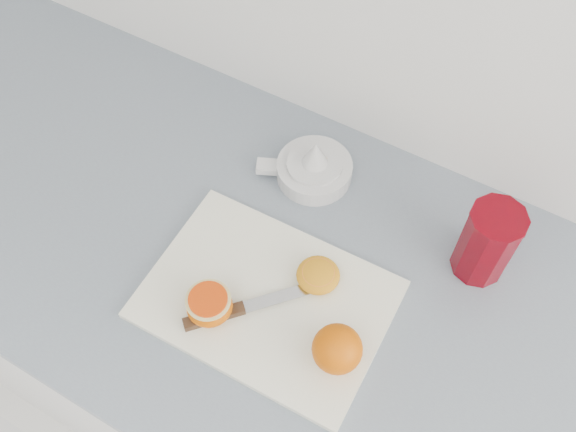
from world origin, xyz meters
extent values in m
cube|color=white|center=(0.13, 1.70, 0.43)|extent=(2.47, 0.60, 0.86)
cube|color=gray|center=(0.13, 1.70, 0.88)|extent=(2.53, 0.64, 0.03)
cube|color=white|center=(-0.01, 1.64, 0.90)|extent=(0.36, 0.26, 0.01)
sphere|color=#E75D04|center=(0.12, 1.61, 0.94)|extent=(0.07, 0.07, 0.07)
ellipsoid|color=#E75D04|center=(-0.07, 1.58, 0.92)|extent=(0.07, 0.07, 0.04)
cylinder|color=#E9DC86|center=(-0.07, 1.58, 0.94)|extent=(0.06, 0.06, 0.00)
cylinder|color=#E53300|center=(-0.07, 1.58, 0.94)|extent=(0.06, 0.06, 0.00)
ellipsoid|color=orange|center=(0.04, 1.70, 0.92)|extent=(0.06, 0.06, 0.03)
cylinder|color=orange|center=(0.04, 1.70, 0.92)|extent=(0.05, 0.05, 0.00)
cube|color=#432A18|center=(-0.06, 1.57, 0.91)|extent=(0.07, 0.08, 0.01)
cube|color=#B7B7BC|center=(0.01, 1.65, 0.91)|extent=(0.09, 0.10, 0.00)
cylinder|color=#B7B7BC|center=(-0.06, 1.57, 0.91)|extent=(0.01, 0.01, 0.01)
cylinder|color=white|center=(-0.06, 1.87, 0.91)|extent=(0.13, 0.13, 0.03)
cylinder|color=white|center=(-0.06, 1.87, 0.92)|extent=(0.09, 0.09, 0.01)
cone|color=white|center=(-0.06, 1.87, 0.95)|extent=(0.04, 0.04, 0.05)
cube|color=white|center=(-0.13, 1.84, 0.91)|extent=(0.05, 0.04, 0.01)
ellipsoid|color=orange|center=(-0.05, 1.87, 0.93)|extent=(0.01, 0.01, 0.00)
ellipsoid|color=orange|center=(-0.07, 1.88, 0.93)|extent=(0.01, 0.01, 0.00)
ellipsoid|color=orange|center=(-0.06, 1.86, 0.93)|extent=(0.01, 0.01, 0.00)
ellipsoid|color=orange|center=(-0.05, 1.89, 0.93)|extent=(0.01, 0.01, 0.00)
cylinder|color=#6D000A|center=(0.24, 1.85, 0.96)|extent=(0.08, 0.08, 0.13)
cylinder|color=#D16005|center=(0.24, 1.85, 0.91)|extent=(0.07, 0.07, 0.02)
cylinder|color=#6D000A|center=(0.24, 1.85, 1.02)|extent=(0.08, 0.08, 0.00)
camera|label=1|loc=(0.22, 1.30, 1.75)|focal=40.00mm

